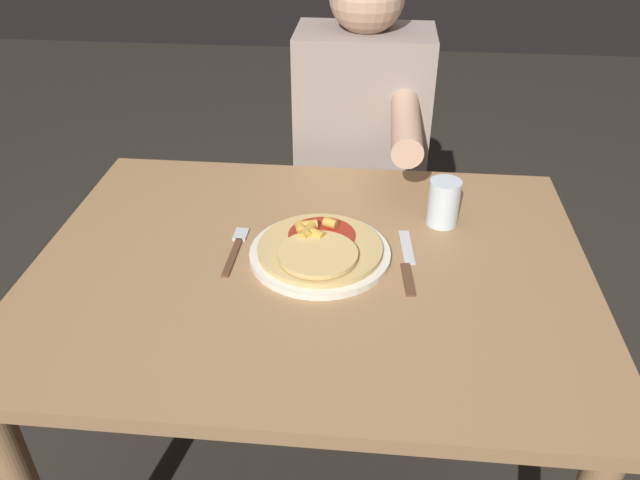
{
  "coord_description": "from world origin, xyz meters",
  "views": [
    {
      "loc": [
        0.11,
        -1.0,
        1.48
      ],
      "look_at": [
        0.02,
        0.02,
        0.8
      ],
      "focal_mm": 35.0,
      "sensor_mm": 36.0,
      "label": 1
    }
  ],
  "objects_px": {
    "plate": "(320,254)",
    "drinking_glass": "(444,202)",
    "pizza": "(319,247)",
    "knife": "(407,262)",
    "fork": "(236,248)",
    "dining_table": "(311,309)",
    "person_diner": "(362,152)"
  },
  "relations": [
    {
      "from": "pizza",
      "to": "knife",
      "type": "height_order",
      "value": "pizza"
    },
    {
      "from": "plate",
      "to": "knife",
      "type": "distance_m",
      "value": 0.18
    },
    {
      "from": "dining_table",
      "to": "plate",
      "type": "relative_size",
      "value": 3.88
    },
    {
      "from": "drinking_glass",
      "to": "person_diner",
      "type": "relative_size",
      "value": 0.08
    },
    {
      "from": "plate",
      "to": "drinking_glass",
      "type": "relative_size",
      "value": 2.77
    },
    {
      "from": "dining_table",
      "to": "pizza",
      "type": "relative_size",
      "value": 4.39
    },
    {
      "from": "plate",
      "to": "fork",
      "type": "xyz_separation_m",
      "value": [
        -0.17,
        0.01,
        -0.0
      ]
    },
    {
      "from": "pizza",
      "to": "fork",
      "type": "height_order",
      "value": "pizza"
    },
    {
      "from": "pizza",
      "to": "person_diner",
      "type": "height_order",
      "value": "person_diner"
    },
    {
      "from": "fork",
      "to": "knife",
      "type": "xyz_separation_m",
      "value": [
        0.35,
        -0.02,
        0.0
      ]
    },
    {
      "from": "plate",
      "to": "person_diner",
      "type": "height_order",
      "value": "person_diner"
    },
    {
      "from": "plate",
      "to": "knife",
      "type": "height_order",
      "value": "plate"
    },
    {
      "from": "pizza",
      "to": "knife",
      "type": "distance_m",
      "value": 0.18
    },
    {
      "from": "knife",
      "to": "fork",
      "type": "bearing_deg",
      "value": 177.12
    },
    {
      "from": "drinking_glass",
      "to": "knife",
      "type": "bearing_deg",
      "value": -115.66
    },
    {
      "from": "pizza",
      "to": "fork",
      "type": "xyz_separation_m",
      "value": [
        -0.17,
        0.01,
        -0.02
      ]
    },
    {
      "from": "dining_table",
      "to": "plate",
      "type": "height_order",
      "value": "plate"
    },
    {
      "from": "dining_table",
      "to": "person_diner",
      "type": "height_order",
      "value": "person_diner"
    },
    {
      "from": "plate",
      "to": "person_diner",
      "type": "relative_size",
      "value": 0.23
    },
    {
      "from": "pizza",
      "to": "plate",
      "type": "bearing_deg",
      "value": 68.78
    },
    {
      "from": "pizza",
      "to": "drinking_glass",
      "type": "bearing_deg",
      "value": 31.85
    },
    {
      "from": "dining_table",
      "to": "knife",
      "type": "relative_size",
      "value": 4.98
    },
    {
      "from": "fork",
      "to": "pizza",
      "type": "bearing_deg",
      "value": -4.76
    },
    {
      "from": "person_diner",
      "to": "dining_table",
      "type": "bearing_deg",
      "value": -97.47
    },
    {
      "from": "plate",
      "to": "knife",
      "type": "relative_size",
      "value": 1.28
    },
    {
      "from": "plate",
      "to": "drinking_glass",
      "type": "xyz_separation_m",
      "value": [
        0.25,
        0.15,
        0.04
      ]
    },
    {
      "from": "pizza",
      "to": "drinking_glass",
      "type": "xyz_separation_m",
      "value": [
        0.25,
        0.16,
        0.03
      ]
    },
    {
      "from": "fork",
      "to": "plate",
      "type": "bearing_deg",
      "value": -3.42
    },
    {
      "from": "fork",
      "to": "drinking_glass",
      "type": "bearing_deg",
      "value": 18.53
    },
    {
      "from": "plate",
      "to": "pizza",
      "type": "height_order",
      "value": "pizza"
    },
    {
      "from": "dining_table",
      "to": "drinking_glass",
      "type": "xyz_separation_m",
      "value": [
        0.27,
        0.18,
        0.17
      ]
    },
    {
      "from": "fork",
      "to": "knife",
      "type": "height_order",
      "value": "same"
    }
  ]
}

